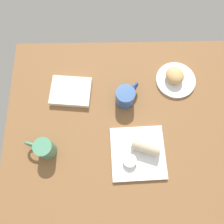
# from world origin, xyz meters

# --- Properties ---
(dining_table) EXTENTS (1.10, 0.90, 0.04)m
(dining_table) POSITION_xyz_m (0.00, 0.00, 0.02)
(dining_table) COLOR brown
(dining_table) RESTS_ON ground
(round_plate) EXTENTS (0.19, 0.19, 0.01)m
(round_plate) POSITION_xyz_m (-0.25, -0.22, 0.05)
(round_plate) COLOR white
(round_plate) RESTS_ON dining_table
(scone_pastry) EXTENTS (0.12, 0.12, 0.06)m
(scone_pastry) POSITION_xyz_m (-0.24, -0.23, 0.08)
(scone_pastry) COLOR tan
(scone_pastry) RESTS_ON round_plate
(square_plate) EXTENTS (0.24, 0.24, 0.02)m
(square_plate) POSITION_xyz_m (-0.05, 0.13, 0.05)
(square_plate) COLOR white
(square_plate) RESTS_ON dining_table
(sauce_cup) EXTENTS (0.06, 0.06, 0.03)m
(sauce_cup) POSITION_xyz_m (-0.01, 0.16, 0.07)
(sauce_cup) COLOR silver
(sauce_cup) RESTS_ON square_plate
(breakfast_wrap) EXTENTS (0.13, 0.10, 0.07)m
(breakfast_wrap) POSITION_xyz_m (-0.08, 0.10, 0.09)
(breakfast_wrap) COLOR beige
(breakfast_wrap) RESTS_ON square_plate
(book_stack) EXTENTS (0.20, 0.16, 0.03)m
(book_stack) POSITION_xyz_m (0.25, -0.17, 0.05)
(book_stack) COLOR silver
(book_stack) RESTS_ON dining_table
(coffee_mug) EXTENTS (0.11, 0.12, 0.09)m
(coffee_mug) POSITION_xyz_m (-0.00, -0.13, 0.09)
(coffee_mug) COLOR #2D518C
(coffee_mug) RESTS_ON dining_table
(second_mug) EXTENTS (0.13, 0.08, 0.10)m
(second_mug) POSITION_xyz_m (0.35, 0.11, 0.09)
(second_mug) COLOR #4C8C6B
(second_mug) RESTS_ON dining_table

